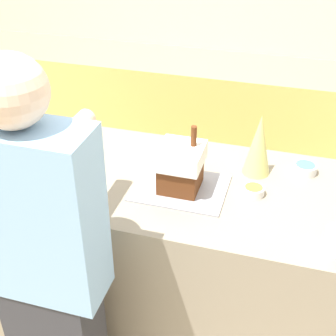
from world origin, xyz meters
The scene contains 12 objects.
ground_plane centered at (0.00, 0.00, 0.00)m, with size 12.00×12.00×0.00m, color #C6B28E.
back_cabinet_block centered at (0.00, 1.59, 0.45)m, with size 6.00×0.60×0.90m.
kitchen_island centered at (0.00, 0.00, 0.47)m, with size 1.76×0.78×0.93m.
baking_tray centered at (0.14, -0.05, 0.94)m, with size 0.39×0.31×0.01m.
gingerbread_house centered at (0.14, -0.05, 1.05)m, with size 0.18×0.19×0.28m.
decorative_tree centered at (0.43, 0.17, 1.08)m, with size 0.12×0.12×0.29m.
candy_bowl_near_tray_left centered at (-0.46, 0.25, 0.96)m, with size 0.10×0.10×0.04m.
candy_bowl_beside_tree centered at (0.65, 0.23, 0.96)m, with size 0.11×0.11×0.04m.
candy_bowl_front_corner centered at (0.45, -0.01, 0.95)m, with size 0.09×0.09×0.04m.
candy_bowl_far_left centered at (-0.53, 0.15, 0.96)m, with size 0.11×0.11×0.05m.
candy_bowl_near_tray_right centered at (-0.61, 0.02, 0.96)m, with size 0.10×0.10×0.04m.
person centered at (-0.21, -0.61, 0.87)m, with size 0.44×0.55×1.68m.
Camera 1 is at (0.55, -1.65, 2.09)m, focal length 50.00 mm.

